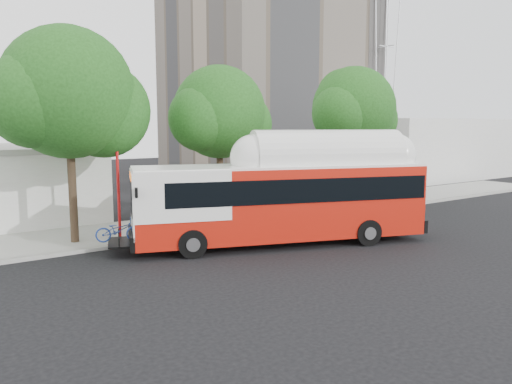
{
  "coord_description": "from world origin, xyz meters",
  "views": [
    {
      "loc": [
        -14.91,
        -17.47,
        5.45
      ],
      "look_at": [
        -0.68,
        3.0,
        2.07
      ],
      "focal_mm": 35.0,
      "sensor_mm": 36.0,
      "label": 1
    }
  ],
  "objects": [
    {
      "name": "ground",
      "position": [
        0.0,
        0.0,
        0.0
      ],
      "size": [
        120.0,
        120.0,
        0.0
      ],
      "primitive_type": "plane",
      "color": "black",
      "rests_on": "ground"
    },
    {
      "name": "sidewalk",
      "position": [
        0.0,
        6.5,
        0.07
      ],
      "size": [
        60.0,
        5.0,
        0.15
      ],
      "primitive_type": "cube",
      "color": "gray",
      "rests_on": "ground"
    },
    {
      "name": "curb_strip",
      "position": [
        0.0,
        3.9,
        0.07
      ],
      "size": [
        60.0,
        0.3,
        0.15
      ],
      "primitive_type": "cube",
      "color": "gray",
      "rests_on": "ground"
    },
    {
      "name": "red_curb_segment",
      "position": [
        -3.0,
        3.9,
        0.08
      ],
      "size": [
        10.0,
        0.32,
        0.16
      ],
      "primitive_type": "cube",
      "color": "maroon",
      "rests_on": "ground"
    },
    {
      "name": "street_tree_left",
      "position": [
        -8.53,
        5.56,
        6.6
      ],
      "size": [
        6.67,
        5.8,
        9.74
      ],
      "color": "#2D2116",
      "rests_on": "ground"
    },
    {
      "name": "street_tree_mid",
      "position": [
        -0.59,
        6.06,
        5.91
      ],
      "size": [
        5.75,
        5.0,
        8.62
      ],
      "color": "#2D2116",
      "rests_on": "ground"
    },
    {
      "name": "street_tree_right",
      "position": [
        9.44,
        5.86,
        6.26
      ],
      "size": [
        6.21,
        5.4,
        9.18
      ],
      "color": "#2D2116",
      "rests_on": "ground"
    },
    {
      "name": "apartment_tower",
      "position": [
        18.0,
        28.0,
        17.62
      ],
      "size": [
        18.0,
        18.0,
        37.0
      ],
      "color": "gray",
      "rests_on": "ground"
    },
    {
      "name": "horizon_block",
      "position": [
        30.0,
        16.0,
        3.0
      ],
      "size": [
        20.0,
        12.0,
        6.0
      ],
      "primitive_type": "cube",
      "color": "silver",
      "rests_on": "ground"
    },
    {
      "name": "transit_bus",
      "position": [
        -1.1,
        0.21,
        1.96
      ],
      "size": [
        14.18,
        6.98,
        4.18
      ],
      "rotation": [
        0.0,
        0.0,
        -0.33
      ],
      "color": "red",
      "rests_on": "ground"
    },
    {
      "name": "signal_pole",
      "position": [
        -7.2,
        4.62,
        2.37
      ],
      "size": [
        0.13,
        0.44,
        4.62
      ],
      "color": "red",
      "rests_on": "ground"
    }
  ]
}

